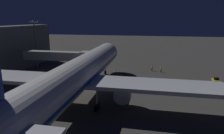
{
  "coord_description": "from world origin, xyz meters",
  "views": [
    {
      "loc": [
        -13.87,
        46.64,
        16.7
      ],
      "look_at": [
        -3.0,
        -7.67,
        3.5
      ],
      "focal_mm": 32.55,
      "sensor_mm": 36.0,
      "label": 1
    }
  ],
  "objects_px": {
    "apron_floodlight_mast": "(36,41)",
    "ground_crew_walking_aft": "(152,68)",
    "ground_crew_near_nose_gear": "(161,69)",
    "jet_bridge": "(63,56)",
    "baggage_tug_spare": "(216,81)",
    "traffic_cone_nose_port": "(116,69)",
    "airliner_at_gate": "(78,75)",
    "traffic_cone_nose_starboard": "(103,69)"
  },
  "relations": [
    {
      "from": "ground_crew_near_nose_gear",
      "to": "baggage_tug_spare",
      "type": "bearing_deg",
      "value": 144.77
    },
    {
      "from": "ground_crew_near_nose_gear",
      "to": "traffic_cone_nose_port",
      "type": "xyz_separation_m",
      "value": [
        14.69,
        0.32,
        -0.7
      ]
    },
    {
      "from": "ground_crew_walking_aft",
      "to": "traffic_cone_nose_port",
      "type": "distance_m",
      "value": 11.98
    },
    {
      "from": "apron_floodlight_mast",
      "to": "ground_crew_near_nose_gear",
      "type": "xyz_separation_m",
      "value": [
        -42.39,
        -1.51,
        -8.47
      ]
    },
    {
      "from": "traffic_cone_nose_port",
      "to": "apron_floodlight_mast",
      "type": "bearing_deg",
      "value": 2.45
    },
    {
      "from": "jet_bridge",
      "to": "baggage_tug_spare",
      "type": "xyz_separation_m",
      "value": [
        -41.87,
        -1.21,
        -5.41
      ]
    },
    {
      "from": "jet_bridge",
      "to": "airliner_at_gate",
      "type": "bearing_deg",
      "value": 122.17
    },
    {
      "from": "ground_crew_walking_aft",
      "to": "traffic_cone_nose_port",
      "type": "xyz_separation_m",
      "value": [
        11.86,
        1.57,
        -0.71
      ]
    },
    {
      "from": "ground_crew_near_nose_gear",
      "to": "jet_bridge",
      "type": "bearing_deg",
      "value": 21.02
    },
    {
      "from": "baggage_tug_spare",
      "to": "traffic_cone_nose_port",
      "type": "distance_m",
      "value": 29.83
    },
    {
      "from": "traffic_cone_nose_starboard",
      "to": "airliner_at_gate",
      "type": "bearing_deg",
      "value": 94.41
    },
    {
      "from": "airliner_at_gate",
      "to": "apron_floodlight_mast",
      "type": "bearing_deg",
      "value": -47.02
    },
    {
      "from": "traffic_cone_nose_port",
      "to": "airliner_at_gate",
      "type": "bearing_deg",
      "value": 85.59
    },
    {
      "from": "ground_crew_near_nose_gear",
      "to": "traffic_cone_nose_port",
      "type": "relative_size",
      "value": 3.22
    },
    {
      "from": "ground_crew_near_nose_gear",
      "to": "traffic_cone_nose_starboard",
      "type": "bearing_deg",
      "value": 0.96
    },
    {
      "from": "jet_bridge",
      "to": "traffic_cone_nose_starboard",
      "type": "height_order",
      "value": "jet_bridge"
    },
    {
      "from": "ground_crew_near_nose_gear",
      "to": "ground_crew_walking_aft",
      "type": "xyz_separation_m",
      "value": [
        2.83,
        -1.25,
        0.01
      ]
    },
    {
      "from": "airliner_at_gate",
      "to": "apron_floodlight_mast",
      "type": "relative_size",
      "value": 3.73
    },
    {
      "from": "jet_bridge",
      "to": "traffic_cone_nose_starboard",
      "type": "bearing_deg",
      "value": -130.96
    },
    {
      "from": "traffic_cone_nose_port",
      "to": "traffic_cone_nose_starboard",
      "type": "xyz_separation_m",
      "value": [
        4.4,
        0.0,
        0.0
      ]
    },
    {
      "from": "baggage_tug_spare",
      "to": "traffic_cone_nose_starboard",
      "type": "height_order",
      "value": "baggage_tug_spare"
    },
    {
      "from": "airliner_at_gate",
      "to": "jet_bridge",
      "type": "xyz_separation_m",
      "value": [
        11.34,
        -18.03,
        0.13
      ]
    },
    {
      "from": "ground_crew_near_nose_gear",
      "to": "traffic_cone_nose_starboard",
      "type": "relative_size",
      "value": 3.22
    },
    {
      "from": "ground_crew_near_nose_gear",
      "to": "traffic_cone_nose_port",
      "type": "height_order",
      "value": "ground_crew_near_nose_gear"
    },
    {
      "from": "jet_bridge",
      "to": "apron_floodlight_mast",
      "type": "xyz_separation_m",
      "value": [
        14.16,
        -9.34,
        3.25
      ]
    },
    {
      "from": "apron_floodlight_mast",
      "to": "ground_crew_walking_aft",
      "type": "distance_m",
      "value": 40.55
    },
    {
      "from": "airliner_at_gate",
      "to": "traffic_cone_nose_port",
      "type": "distance_m",
      "value": 29.22
    },
    {
      "from": "airliner_at_gate",
      "to": "traffic_cone_nose_port",
      "type": "xyz_separation_m",
      "value": [
        -2.2,
        -28.55,
        -5.79
      ]
    },
    {
      "from": "baggage_tug_spare",
      "to": "traffic_cone_nose_starboard",
      "type": "xyz_separation_m",
      "value": [
        32.73,
        -9.31,
        -0.51
      ]
    },
    {
      "from": "apron_floodlight_mast",
      "to": "baggage_tug_spare",
      "type": "height_order",
      "value": "apron_floodlight_mast"
    },
    {
      "from": "apron_floodlight_mast",
      "to": "ground_crew_walking_aft",
      "type": "height_order",
      "value": "apron_floodlight_mast"
    },
    {
      "from": "jet_bridge",
      "to": "baggage_tug_spare",
      "type": "distance_m",
      "value": 42.23
    },
    {
      "from": "apron_floodlight_mast",
      "to": "traffic_cone_nose_starboard",
      "type": "distance_m",
      "value": 25.07
    },
    {
      "from": "airliner_at_gate",
      "to": "traffic_cone_nose_starboard",
      "type": "relative_size",
      "value": 108.96
    },
    {
      "from": "baggage_tug_spare",
      "to": "ground_crew_walking_aft",
      "type": "relative_size",
      "value": 1.37
    },
    {
      "from": "jet_bridge",
      "to": "traffic_cone_nose_port",
      "type": "relative_size",
      "value": 38.2
    },
    {
      "from": "ground_crew_walking_aft",
      "to": "traffic_cone_nose_starboard",
      "type": "relative_size",
      "value": 3.24
    },
    {
      "from": "apron_floodlight_mast",
      "to": "jet_bridge",
      "type": "bearing_deg",
      "value": 146.59
    },
    {
      "from": "ground_crew_walking_aft",
      "to": "traffic_cone_nose_port",
      "type": "height_order",
      "value": "ground_crew_walking_aft"
    },
    {
      "from": "airliner_at_gate",
      "to": "traffic_cone_nose_port",
      "type": "height_order",
      "value": "airliner_at_gate"
    },
    {
      "from": "ground_crew_walking_aft",
      "to": "ground_crew_near_nose_gear",
      "type": "bearing_deg",
      "value": 156.13
    },
    {
      "from": "airliner_at_gate",
      "to": "baggage_tug_spare",
      "type": "xyz_separation_m",
      "value": [
        -30.53,
        -19.24,
        -5.28
      ]
    }
  ]
}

